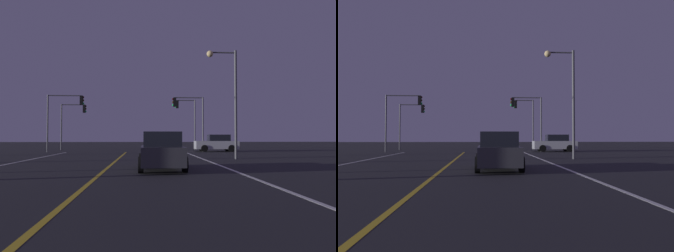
% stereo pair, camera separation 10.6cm
% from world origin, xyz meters
% --- Properties ---
extents(lane_edge_right, '(0.16, 39.75, 0.01)m').
position_xyz_m(lane_edge_right, '(5.65, 13.88, 0.00)').
color(lane_edge_right, silver).
rests_on(lane_edge_right, ground).
extents(lane_center_divider, '(0.16, 39.75, 0.01)m').
position_xyz_m(lane_center_divider, '(0.00, 13.88, 0.00)').
color(lane_center_divider, gold).
rests_on(lane_center_divider, ground).
extents(car_crossing_side, '(4.30, 2.02, 1.70)m').
position_xyz_m(car_crossing_side, '(9.04, 34.92, 0.82)').
color(car_crossing_side, black).
rests_on(car_crossing_side, ground).
extents(car_lead_same_lane, '(2.02, 4.30, 1.70)m').
position_xyz_m(car_lead_same_lane, '(2.51, 15.96, 0.82)').
color(car_lead_same_lane, black).
rests_on(car_lead_same_lane, ground).
extents(traffic_light_near_right, '(3.14, 0.36, 5.39)m').
position_xyz_m(traffic_light_near_right, '(6.05, 34.25, 4.01)').
color(traffic_light_near_right, '#4C4C51').
rests_on(traffic_light_near_right, ground).
extents(traffic_light_near_left, '(3.51, 0.36, 5.51)m').
position_xyz_m(traffic_light_near_left, '(-5.87, 34.25, 4.11)').
color(traffic_light_near_left, '#4C4C51').
rests_on(traffic_light_near_left, ground).
extents(traffic_light_far_right, '(2.35, 0.36, 5.71)m').
position_xyz_m(traffic_light_far_right, '(6.48, 39.75, 4.18)').
color(traffic_light_far_right, '#4C4C51').
rests_on(traffic_light_far_right, ground).
extents(traffic_light_far_left, '(2.84, 0.36, 5.13)m').
position_xyz_m(traffic_light_far_left, '(-6.18, 39.75, 3.81)').
color(traffic_light_far_left, '#4C4C51').
rests_on(traffic_light_far_left, ground).
extents(street_lamp_right_near, '(2.47, 0.44, 7.31)m').
position_xyz_m(street_lamp_right_near, '(7.24, 10.39, 4.72)').
color(street_lamp_right_near, '#4C4C51').
rests_on(street_lamp_right_near, ground).
extents(street_lamp_right_far, '(2.04, 0.44, 7.27)m').
position_xyz_m(street_lamp_right_far, '(7.36, 23.18, 4.67)').
color(street_lamp_right_far, '#4C4C51').
rests_on(street_lamp_right_far, ground).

